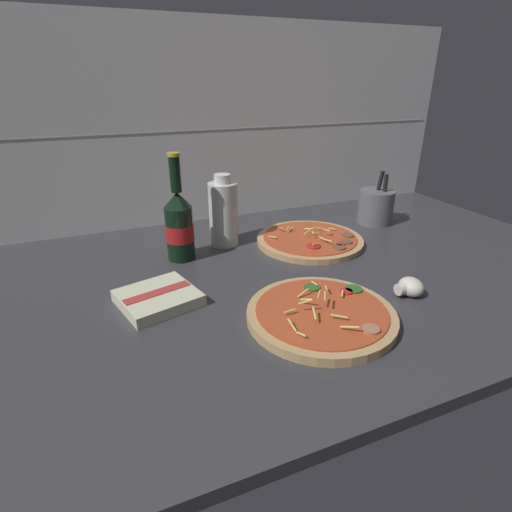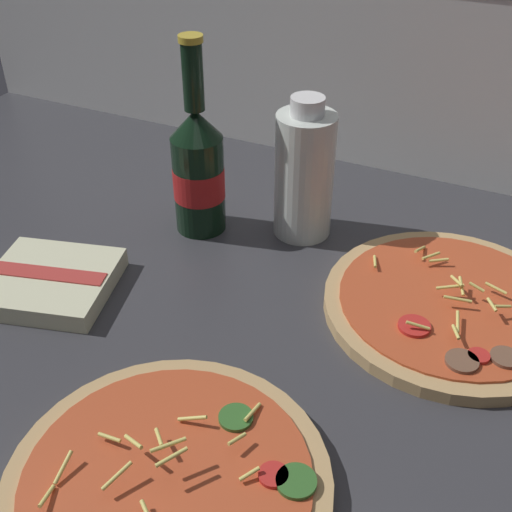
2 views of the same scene
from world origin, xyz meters
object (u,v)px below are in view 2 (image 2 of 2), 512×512
pizza_far (450,306)px  dish_towel (51,282)px  beer_bottle (198,168)px  pizza_near (169,483)px  oil_bottle (304,174)px

pizza_far → dish_towel: pizza_far is taller
pizza_far → beer_bottle: (-34.89, 3.85, 8.13)cm
pizza_near → dish_towel: bearing=147.0°
pizza_far → dish_towel: (-44.35, -16.21, 0.30)cm
dish_towel → oil_bottle: bearing=48.1°
dish_towel → pizza_near: bearing=-33.0°
pizza_far → dish_towel: bearing=-159.9°
pizza_near → pizza_far: pizza_near is taller
pizza_near → dish_towel: (-27.32, 17.75, 0.19)cm
oil_bottle → pizza_near: bearing=-83.5°
pizza_near → oil_bottle: 43.70cm
beer_bottle → pizza_near: bearing=-64.7°
pizza_near → beer_bottle: bearing=115.3°
pizza_near → oil_bottle: bearing=96.5°
beer_bottle → oil_bottle: (12.98, 4.92, -0.22)cm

